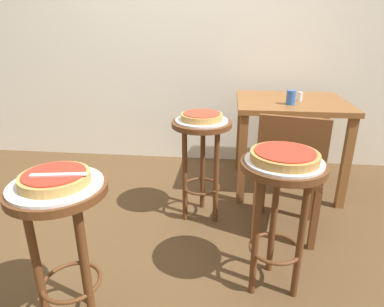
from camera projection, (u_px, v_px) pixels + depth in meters
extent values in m
plane|color=brown|center=(164.00, 252.00, 2.11)|extent=(6.00, 6.00, 0.00)
cube|color=silver|center=(192.00, 5.00, 3.09)|extent=(6.00, 0.10, 3.00)
cylinder|color=#5B3319|center=(57.00, 190.00, 1.36)|extent=(0.41, 0.41, 0.03)
cylinder|color=#5B3319|center=(81.00, 245.00, 1.61)|extent=(0.04, 0.04, 0.69)
cylinder|color=#5B3319|center=(38.00, 271.00, 1.44)|extent=(0.04, 0.04, 0.69)
cylinder|color=#5B3319|center=(87.00, 275.00, 1.42)|extent=(0.04, 0.04, 0.69)
torus|color=#5B3319|center=(72.00, 281.00, 1.53)|extent=(0.27, 0.27, 0.02)
cylinder|color=silver|center=(56.00, 185.00, 1.35)|extent=(0.38, 0.38, 0.01)
cylinder|color=tan|center=(55.00, 179.00, 1.34)|extent=(0.28, 0.28, 0.04)
cylinder|color=red|center=(54.00, 174.00, 1.33)|extent=(0.25, 0.25, 0.01)
cylinder|color=#5B3319|center=(284.00, 166.00, 1.58)|extent=(0.41, 0.41, 0.03)
cylinder|color=#5B3319|center=(274.00, 218.00, 1.83)|extent=(0.04, 0.04, 0.69)
cylinder|color=#5B3319|center=(256.00, 237.00, 1.67)|extent=(0.04, 0.04, 0.69)
cylinder|color=#5B3319|center=(301.00, 240.00, 1.65)|extent=(0.04, 0.04, 0.69)
torus|color=#5B3319|center=(275.00, 248.00, 1.75)|extent=(0.27, 0.27, 0.02)
cylinder|color=silver|center=(284.00, 161.00, 1.58)|extent=(0.37, 0.37, 0.01)
cylinder|color=#B78442|center=(285.00, 156.00, 1.57)|extent=(0.32, 0.32, 0.04)
cylinder|color=red|center=(285.00, 152.00, 1.56)|extent=(0.28, 0.28, 0.01)
cylinder|color=#5B3319|center=(202.00, 124.00, 2.25)|extent=(0.41, 0.41, 0.03)
cylinder|color=#5B3319|center=(203.00, 166.00, 2.50)|extent=(0.04, 0.04, 0.69)
cylinder|color=#5B3319|center=(185.00, 176.00, 2.34)|extent=(0.04, 0.04, 0.69)
cylinder|color=#5B3319|center=(216.00, 178.00, 2.31)|extent=(0.04, 0.04, 0.69)
torus|color=#5B3319|center=(201.00, 186.00, 2.42)|extent=(0.27, 0.27, 0.02)
cylinder|color=silver|center=(202.00, 121.00, 2.24)|extent=(0.35, 0.35, 0.01)
cylinder|color=tan|center=(202.00, 117.00, 2.23)|extent=(0.28, 0.28, 0.04)
cylinder|color=#B23823|center=(202.00, 113.00, 2.23)|extent=(0.25, 0.25, 0.01)
cube|color=brown|center=(291.00, 103.00, 2.71)|extent=(0.87, 0.77, 0.04)
cube|color=brown|center=(242.00, 160.00, 2.58)|extent=(0.06, 0.06, 0.72)
cube|color=brown|center=(346.00, 164.00, 2.50)|extent=(0.06, 0.06, 0.72)
cube|color=brown|center=(240.00, 133.00, 3.20)|extent=(0.06, 0.06, 0.72)
cube|color=brown|center=(323.00, 136.00, 3.12)|extent=(0.06, 0.06, 0.72)
cylinder|color=#3360B2|center=(291.00, 97.00, 2.54)|extent=(0.07, 0.07, 0.11)
cylinder|color=white|center=(300.00, 96.00, 2.67)|extent=(0.04, 0.04, 0.07)
cube|color=brown|center=(290.00, 172.00, 2.20)|extent=(0.48, 0.48, 0.04)
cube|color=brown|center=(292.00, 150.00, 1.96)|extent=(0.40, 0.11, 0.40)
cube|color=brown|center=(314.00, 194.00, 2.38)|extent=(0.04, 0.04, 0.42)
cube|color=brown|center=(263.00, 187.00, 2.49)|extent=(0.04, 0.04, 0.42)
cube|color=brown|center=(314.00, 220.00, 2.07)|extent=(0.04, 0.04, 0.42)
cube|color=brown|center=(256.00, 211.00, 2.17)|extent=(0.04, 0.04, 0.42)
cube|color=silver|center=(59.00, 175.00, 1.31)|extent=(0.22, 0.06, 0.01)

